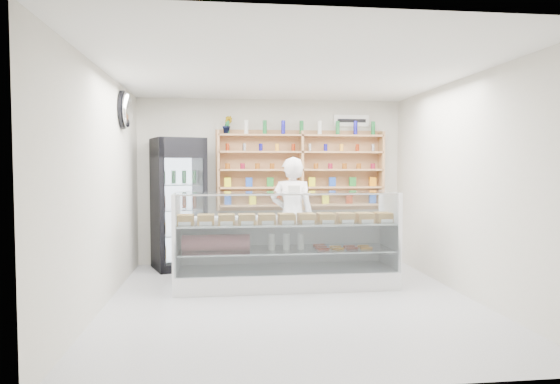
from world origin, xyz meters
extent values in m
plane|color=#B1B2B7|center=(0.00, 0.00, 0.00)|extent=(5.00, 5.00, 0.00)
plane|color=white|center=(0.00, 0.00, 2.80)|extent=(5.00, 5.00, 0.00)
plane|color=beige|center=(0.00, 2.50, 1.40)|extent=(4.50, 0.00, 4.50)
plane|color=beige|center=(0.00, -2.50, 1.40)|extent=(4.50, 0.00, 4.50)
plane|color=beige|center=(-2.25, 0.00, 1.40)|extent=(0.00, 5.00, 5.00)
plane|color=beige|center=(2.25, 0.00, 1.40)|extent=(0.00, 5.00, 5.00)
cube|color=white|center=(0.02, 0.72, 0.13)|extent=(3.01, 0.85, 0.25)
cube|color=white|center=(0.02, 1.12, 0.57)|extent=(3.01, 0.05, 0.63)
cube|color=silver|center=(0.02, 0.72, 0.51)|extent=(2.89, 0.75, 0.02)
cube|color=silver|center=(0.02, 0.72, 0.88)|extent=(2.95, 0.78, 0.02)
cube|color=silver|center=(0.02, 0.31, 0.78)|extent=(2.95, 0.12, 1.05)
cube|color=silver|center=(0.02, 0.67, 1.30)|extent=(2.95, 0.60, 0.01)
imported|color=silver|center=(0.21, 1.42, 0.90)|extent=(0.73, 0.56, 1.80)
cube|color=black|center=(-1.55, 2.14, 1.05)|extent=(0.96, 0.95, 2.11)
cube|color=#27053B|center=(-1.66, 1.81, 1.95)|extent=(0.71, 0.27, 0.30)
cube|color=silver|center=(-1.67, 1.80, 0.96)|extent=(0.61, 0.22, 1.67)
cube|color=#A98550|center=(-0.90, 2.34, 1.59)|extent=(0.04, 0.28, 1.33)
cube|color=#A98550|center=(0.50, 2.34, 1.59)|extent=(0.04, 0.28, 1.33)
cube|color=#A98550|center=(1.90, 2.34, 1.59)|extent=(0.04, 0.28, 1.33)
cube|color=#A98550|center=(0.50, 2.34, 1.00)|extent=(2.80, 0.28, 0.03)
cube|color=#A98550|center=(0.50, 2.34, 1.30)|extent=(2.80, 0.28, 0.03)
cube|color=#A98550|center=(0.50, 2.34, 1.60)|extent=(2.80, 0.28, 0.03)
cube|color=#A98550|center=(0.50, 2.34, 1.90)|extent=(2.80, 0.28, 0.03)
cube|color=#A98550|center=(0.50, 2.34, 2.18)|extent=(2.80, 0.28, 0.03)
imported|color=#1E6626|center=(-0.75, 2.34, 2.34)|extent=(0.18, 0.15, 0.30)
ellipsoid|color=silver|center=(-2.17, 1.20, 2.45)|extent=(0.15, 0.50, 0.50)
cube|color=white|center=(1.40, 2.47, 2.45)|extent=(0.62, 0.03, 0.20)
camera|label=1|loc=(-0.87, -6.04, 1.67)|focal=32.00mm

